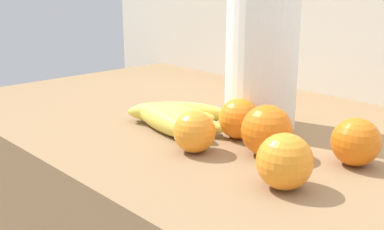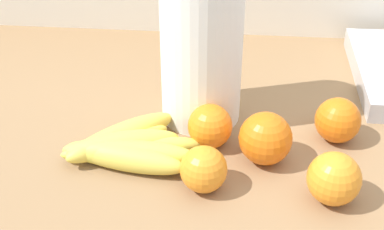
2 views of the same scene
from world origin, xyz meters
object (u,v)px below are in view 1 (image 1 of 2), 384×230
banana_bunch (171,117)px  orange_back_left (267,131)px  orange_right (194,132)px  paper_towel_roll (262,49)px  orange_center (356,142)px  orange_front (239,119)px  orange_far_right (285,161)px

banana_bunch → orange_back_left: 0.21m
orange_back_left → banana_bunch: bearing=-176.0°
banana_bunch → orange_right: size_ratio=3.22×
paper_towel_roll → orange_center: bearing=-12.8°
orange_back_left → orange_front: orange_back_left is taller
orange_center → paper_towel_roll: bearing=167.2°
orange_far_right → orange_right: size_ratio=1.11×
paper_towel_roll → orange_front: bearing=-76.2°
orange_front → orange_right: (-0.00, -0.10, -0.00)m
banana_bunch → orange_front: size_ratio=3.11×
orange_front → paper_towel_roll: 0.14m
orange_far_right → paper_towel_roll: (-0.19, 0.19, 0.11)m
orange_front → paper_towel_roll: (-0.02, 0.08, 0.11)m
orange_far_right → orange_back_left: bearing=138.9°
banana_bunch → orange_right: (0.12, -0.06, 0.01)m
orange_center → orange_far_right: orange_far_right is taller
orange_front → paper_towel_roll: size_ratio=0.22×
orange_right → orange_back_left: bearing=39.1°
paper_towel_roll → orange_right: bearing=-84.7°
orange_far_right → orange_center: bearing=80.8°
banana_bunch → orange_far_right: orange_far_right is taller
orange_front → paper_towel_roll: paper_towel_roll is taller
orange_right → orange_center: bearing=33.6°
paper_towel_roll → banana_bunch: bearing=-129.5°
banana_bunch → orange_front: 0.13m
orange_center → orange_right: size_ratio=1.07×
orange_front → orange_far_right: orange_far_right is taller
orange_back_left → orange_right: bearing=-140.9°
orange_far_right → paper_towel_roll: bearing=135.5°
banana_bunch → orange_far_right: bearing=-12.2°
orange_center → orange_back_left: bearing=-151.2°
orange_center → orange_front: size_ratio=1.03×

